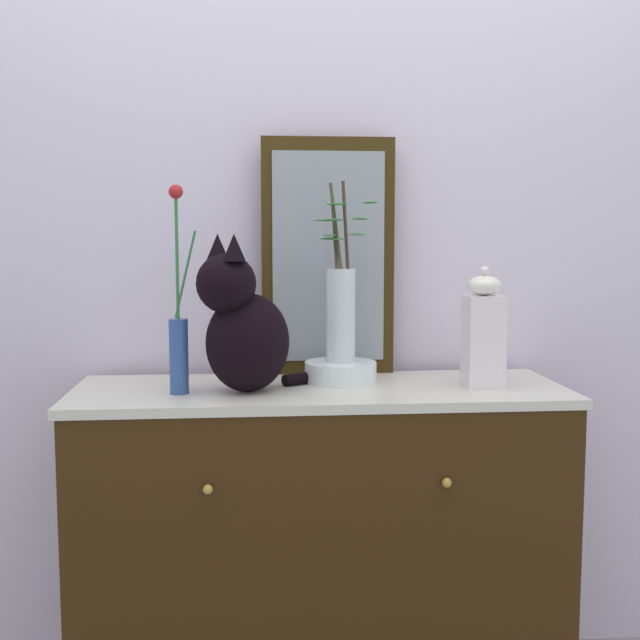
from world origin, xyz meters
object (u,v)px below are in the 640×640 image
(mirror_leaning, at_px, (328,257))
(jar_lidded_porcelain, at_px, (483,333))
(vase_slim_green, at_px, (179,337))
(vase_glass_clear, at_px, (341,307))
(sideboard, at_px, (320,547))
(bowl_porcelain, at_px, (341,372))
(cat_sitting, at_px, (243,327))

(mirror_leaning, height_order, jar_lidded_porcelain, mirror_leaning)
(vase_slim_green, bearing_deg, vase_glass_clear, 16.10)
(vase_glass_clear, bearing_deg, sideboard, -133.77)
(vase_slim_green, distance_m, vase_glass_clear, 0.45)
(mirror_leaning, distance_m, vase_glass_clear, 0.20)
(mirror_leaning, bearing_deg, jar_lidded_porcelain, -32.59)
(jar_lidded_porcelain, bearing_deg, bowl_porcelain, 163.89)
(sideboard, relative_size, cat_sitting, 3.21)
(bowl_porcelain, bearing_deg, jar_lidded_porcelain, -16.11)
(mirror_leaning, xyz_separation_m, jar_lidded_porcelain, (0.39, -0.25, -0.20))
(mirror_leaning, bearing_deg, vase_slim_green, -146.64)
(mirror_leaning, relative_size, vase_glass_clear, 1.39)
(cat_sitting, height_order, vase_glass_clear, vase_glass_clear)
(sideboard, distance_m, vase_slim_green, 0.70)
(cat_sitting, bearing_deg, bowl_porcelain, 24.67)
(bowl_porcelain, distance_m, vase_glass_clear, 0.18)
(bowl_porcelain, distance_m, jar_lidded_porcelain, 0.40)
(mirror_leaning, relative_size, jar_lidded_porcelain, 2.12)
(mirror_leaning, distance_m, vase_slim_green, 0.53)
(mirror_leaning, height_order, cat_sitting, mirror_leaning)
(mirror_leaning, height_order, bowl_porcelain, mirror_leaning)
(bowl_porcelain, bearing_deg, vase_glass_clear, -87.39)
(jar_lidded_porcelain, bearing_deg, vase_slim_green, -178.59)
(mirror_leaning, xyz_separation_m, vase_slim_green, (-0.41, -0.27, -0.20))
(cat_sitting, bearing_deg, jar_lidded_porcelain, 1.41)
(sideboard, relative_size, mirror_leaning, 1.91)
(vase_slim_green, relative_size, jar_lidded_porcelain, 1.64)
(cat_sitting, relative_size, vase_glass_clear, 0.83)
(sideboard, relative_size, bowl_porcelain, 6.59)
(mirror_leaning, relative_size, vase_slim_green, 1.29)
(bowl_porcelain, bearing_deg, sideboard, -132.74)
(vase_glass_clear, bearing_deg, mirror_leaning, 98.20)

